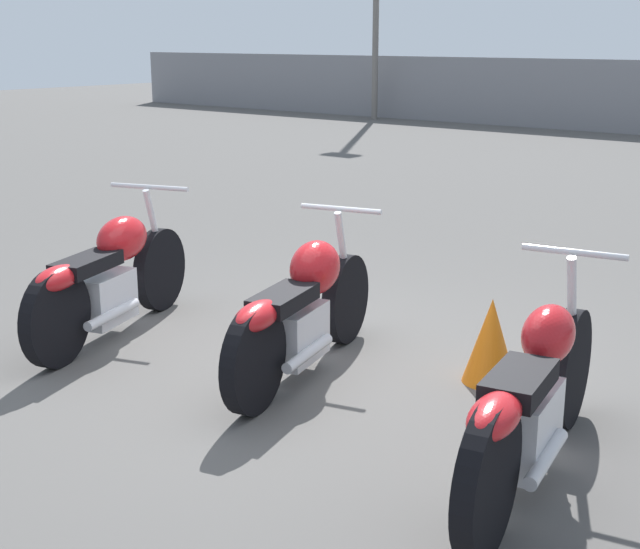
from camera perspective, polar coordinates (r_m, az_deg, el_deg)
name	(u,v)px	position (r m, az deg, el deg)	size (l,w,h in m)	color
ground_plane	(315,372)	(5.85, -0.32, -6.26)	(60.00, 60.00, 0.00)	#514F4C
motorcycle_slot_0	(110,277)	(6.58, -13.32, -0.14)	(0.89, 1.94, 1.02)	black
motorcycle_slot_1	(303,310)	(5.67, -1.12, -2.28)	(0.75, 1.96, 1.00)	black
motorcycle_slot_2	(533,402)	(4.43, 13.48, -7.91)	(0.67, 2.12, 1.04)	black
traffic_cone_near	(491,341)	(5.70, 10.88, -4.18)	(0.35, 0.35, 0.55)	orange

